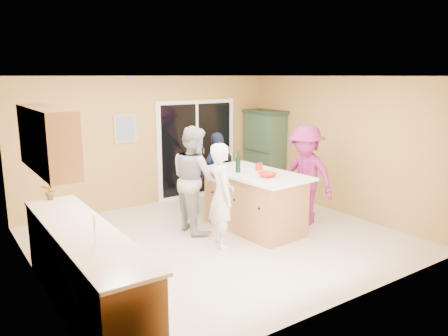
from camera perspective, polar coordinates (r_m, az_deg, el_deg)
floor at (r=7.19m, az=-0.54°, el=-9.28°), size 5.50×5.50×0.00m
ceiling at (r=6.70m, az=-0.59°, el=11.91°), size 5.50×5.00×0.10m
wall_back at (r=8.98m, az=-9.48°, el=3.46°), size 5.50×0.10×2.60m
wall_front at (r=5.00m, az=15.60°, el=-3.65°), size 5.50×0.10×2.60m
wall_left at (r=5.81m, az=-23.77°, el=-2.09°), size 0.10×5.00×2.60m
wall_right at (r=8.64m, az=14.79°, el=2.89°), size 0.10×5.00×2.60m
left_cabinet_run at (r=5.17m, az=-17.31°, el=-13.16°), size 0.65×3.05×1.24m
upper_cabinets at (r=5.54m, az=-22.10°, el=3.49°), size 0.35×1.60×0.75m
sliding_door at (r=9.48m, az=-3.58°, el=2.51°), size 1.90×0.07×2.10m
framed_picture at (r=8.71m, az=-12.78°, el=5.05°), size 0.46×0.04×0.56m
kitchen_island at (r=7.52m, az=3.97°, el=-4.54°), size 1.17×1.98×1.01m
green_hutch at (r=9.87m, az=5.34°, el=2.01°), size 0.53×1.01×1.86m
woman_white at (r=6.68m, az=-0.30°, el=-3.62°), size 0.57×0.69×1.63m
woman_grey at (r=7.37m, az=-3.90°, el=-1.45°), size 0.73×0.91×1.80m
woman_navy at (r=8.48m, az=-0.75°, el=-0.50°), size 0.97×0.58×1.55m
woman_magenta at (r=7.83m, az=10.55°, el=-0.93°), size 0.85×1.24×1.77m
serving_bowl at (r=7.07m, az=5.67°, el=-0.87°), size 0.31×0.31×0.07m
tulip_vase at (r=6.40m, az=-21.92°, el=-2.13°), size 0.23×0.16×0.41m
tumbler_near at (r=7.53m, az=4.41°, el=0.13°), size 0.11×0.11×0.12m
tumbler_far at (r=7.59m, az=4.75°, el=0.24°), size 0.10×0.10×0.12m
wine_bottle at (r=7.34m, az=1.84°, el=0.51°), size 0.08×0.08×0.36m
white_plate at (r=7.78m, az=3.13°, el=0.15°), size 0.26×0.26×0.02m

